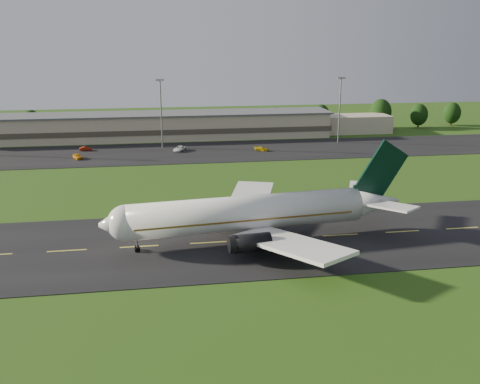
{
  "coord_description": "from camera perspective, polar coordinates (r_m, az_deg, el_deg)",
  "views": [
    {
      "loc": [
        3.55,
        -79.95,
        31.52
      ],
      "look_at": [
        17.33,
        8.0,
        6.0
      ],
      "focal_mm": 40.0,
      "sensor_mm": 36.0,
      "label": 1
    }
  ],
  "objects": [
    {
      "name": "service_vehicle_d",
      "position": [
        156.59,
        2.33,
        4.63
      ],
      "size": [
        4.47,
        3.49,
        1.21
      ],
      "primitive_type": "imported",
      "rotation": [
        0.0,
        0.0,
        1.07
      ],
      "color": "gold",
      "rests_on": "apron"
    },
    {
      "name": "airliner",
      "position": [
        85.66,
        1.28,
        -2.28
      ],
      "size": [
        51.24,
        41.95,
        15.57
      ],
      "rotation": [
        0.0,
        0.0,
        0.1
      ],
      "color": "white",
      "rests_on": "ground"
    },
    {
      "name": "taxiway",
      "position": [
        86.0,
        -10.7,
        -5.76
      ],
      "size": [
        220.0,
        30.0,
        0.1
      ],
      "primitive_type": "cube",
      "color": "black",
      "rests_on": "ground"
    },
    {
      "name": "tree_line",
      "position": [
        189.39,
        -1.59,
        7.97
      ],
      "size": [
        198.01,
        9.24,
        10.63
      ],
      "color": "black",
      "rests_on": "ground"
    },
    {
      "name": "light_mast_east",
      "position": [
        170.66,
        10.61,
        9.41
      ],
      "size": [
        2.4,
        1.2,
        20.35
      ],
      "color": "gray",
      "rests_on": "ground"
    },
    {
      "name": "apron",
      "position": [
        155.22,
        -10.06,
        4.05
      ],
      "size": [
        260.0,
        30.0,
        0.1
      ],
      "primitive_type": "cube",
      "color": "black",
      "rests_on": "ground"
    },
    {
      "name": "ground",
      "position": [
        86.02,
        -10.7,
        -5.8
      ],
      "size": [
        360.0,
        360.0,
        0.0
      ],
      "primitive_type": "plane",
      "color": "#234210",
      "rests_on": "ground"
    },
    {
      "name": "service_vehicle_c",
      "position": [
        157.07,
        -6.44,
        4.63
      ],
      "size": [
        4.46,
        5.75,
        1.45
      ],
      "primitive_type": "imported",
      "rotation": [
        0.0,
        0.0,
        -0.46
      ],
      "color": "white",
      "rests_on": "apron"
    },
    {
      "name": "service_vehicle_b",
      "position": [
        162.96,
        -16.12,
        4.46
      ],
      "size": [
        3.72,
        1.51,
        1.2
      ],
      "primitive_type": "imported",
      "rotation": [
        0.0,
        0.0,
        1.64
      ],
      "color": "maroon",
      "rests_on": "apron"
    },
    {
      "name": "light_mast_centre",
      "position": [
        161.06,
        -8.44,
        9.13
      ],
      "size": [
        2.4,
        1.2,
        20.35
      ],
      "color": "gray",
      "rests_on": "ground"
    },
    {
      "name": "terminal",
      "position": [
        178.3,
        -7.94,
        6.96
      ],
      "size": [
        145.0,
        16.0,
        8.4
      ],
      "color": "beige",
      "rests_on": "ground"
    },
    {
      "name": "service_vehicle_a",
      "position": [
        152.31,
        -16.94,
        3.67
      ],
      "size": [
        3.33,
        4.49,
        1.42
      ],
      "primitive_type": "imported",
      "rotation": [
        0.0,
        0.0,
        0.45
      ],
      "color": "orange",
      "rests_on": "apron"
    }
  ]
}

